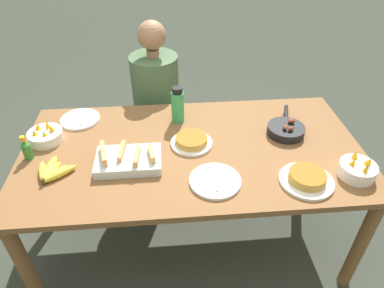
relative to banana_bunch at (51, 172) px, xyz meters
name	(u,v)px	position (x,y,z in m)	size (l,w,h in m)	color
ground_plane	(192,234)	(0.72, 0.15, -0.76)	(14.00, 14.00, 0.00)	#383D33
dining_table	(192,160)	(0.72, 0.15, -0.10)	(1.87, 0.97, 0.75)	brown
banana_bunch	(51,172)	(0.00, 0.00, 0.00)	(0.21, 0.21, 0.04)	yellow
melon_tray	(128,160)	(0.38, 0.05, 0.01)	(0.34, 0.22, 0.10)	silver
skillet	(286,129)	(1.28, 0.25, 0.01)	(0.21, 0.35, 0.08)	black
frittata_plate_center	(191,141)	(0.72, 0.19, 0.00)	(0.23, 0.23, 0.05)	white
frittata_plate_side	(307,178)	(1.25, -0.16, 0.00)	(0.26, 0.26, 0.06)	white
empty_plate_near_front	(215,181)	(0.81, -0.12, -0.01)	(0.25, 0.25, 0.02)	white
empty_plate_far_left	(80,119)	(0.06, 0.49, -0.01)	(0.24, 0.24, 0.02)	white
fruit_bowl_mango	(45,135)	(-0.10, 0.30, 0.02)	(0.19, 0.19, 0.11)	white
fruit_bowl_citrus	(357,169)	(1.52, -0.14, 0.02)	(0.18, 0.18, 0.12)	white
water_bottle	(178,105)	(0.66, 0.44, 0.09)	(0.08, 0.08, 0.23)	#2D9351
hot_sauce_bottle	(26,149)	(-0.15, 0.15, 0.04)	(0.05, 0.05, 0.14)	#337F2D
person_figure	(157,116)	(0.52, 0.88, -0.26)	(0.37, 0.37, 1.22)	black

